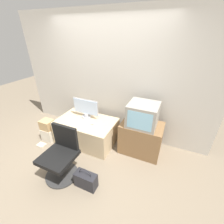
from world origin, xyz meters
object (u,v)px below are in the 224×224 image
object	(u,v)px
office_chair	(61,156)
book	(41,145)
main_monitor	(86,108)
mouse	(92,124)
crt_tv	(143,115)
handbag	(86,180)
cardboard_box_lower	(49,134)
keyboard	(83,121)

from	to	relation	value
office_chair	book	bearing A→B (deg)	158.83
main_monitor	book	world-z (taller)	main_monitor
mouse	crt_tv	bearing A→B (deg)	13.21
handbag	book	size ratio (longest dim) A/B	2.23
handbag	crt_tv	bearing A→B (deg)	63.94
office_chair	handbag	distance (m)	0.56
cardboard_box_lower	handbag	bearing A→B (deg)	-25.33
keyboard	office_chair	bearing A→B (deg)	-80.80
mouse	cardboard_box_lower	xyz separation A→B (m)	(-1.01, -0.25, -0.40)
handbag	office_chair	bearing A→B (deg)	173.42
main_monitor	crt_tv	world-z (taller)	crt_tv
office_chair	handbag	xyz separation A→B (m)	(0.49, -0.06, -0.25)
crt_tv	keyboard	bearing A→B (deg)	-169.49
keyboard	book	size ratio (longest dim) A/B	1.97
keyboard	mouse	bearing A→B (deg)	-0.74
handbag	book	world-z (taller)	handbag
cardboard_box_lower	book	bearing A→B (deg)	-96.16
cardboard_box_lower	crt_tv	bearing A→B (deg)	13.45
crt_tv	handbag	size ratio (longest dim) A/B	1.38
main_monitor	mouse	distance (m)	0.40
cardboard_box_lower	office_chair	bearing A→B (deg)	-33.71
main_monitor	handbag	bearing A→B (deg)	-59.02
mouse	crt_tv	xyz separation A→B (m)	(0.95, 0.22, 0.32)
keyboard	crt_tv	xyz separation A→B (m)	(1.19, 0.22, 0.32)
keyboard	office_chair	xyz separation A→B (m)	(0.14, -0.86, -0.15)
keyboard	main_monitor	bearing A→B (deg)	100.84
cardboard_box_lower	book	world-z (taller)	cardboard_box_lower
cardboard_box_lower	book	size ratio (longest dim) A/B	1.67
mouse	book	world-z (taller)	mouse
mouse	office_chair	distance (m)	0.87
crt_tv	handbag	world-z (taller)	crt_tv
main_monitor	book	xyz separation A→B (m)	(-0.76, -0.70, -0.73)
crt_tv	cardboard_box_lower	size ratio (longest dim) A/B	1.83
keyboard	book	distance (m)	1.08
crt_tv	book	xyz separation A→B (m)	(-1.99, -0.71, -0.85)
keyboard	office_chair	distance (m)	0.88
main_monitor	office_chair	size ratio (longest dim) A/B	0.68
main_monitor	book	size ratio (longest dim) A/B	3.47
keyboard	crt_tv	size ratio (longest dim) A/B	0.64
mouse	handbag	size ratio (longest dim) A/B	0.16
main_monitor	cardboard_box_lower	xyz separation A→B (m)	(-0.73, -0.45, -0.60)
main_monitor	keyboard	xyz separation A→B (m)	(0.04, -0.21, -0.20)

